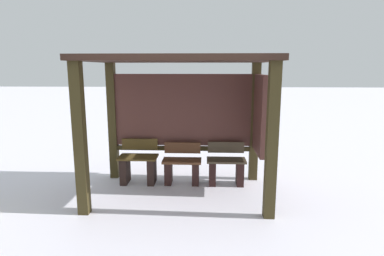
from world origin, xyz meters
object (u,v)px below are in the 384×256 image
Objects in this scene: bus_shelter at (187,93)px; bench_center_inside at (182,167)px; bench_left_inside at (139,166)px; bench_right_inside at (226,167)px.

bus_shelter is 1.38m from bench_center_inside.
bus_shelter is at bearing -65.86° from bench_center_inside.
bus_shelter is 3.70× the size of bench_left_inside.
bench_left_inside reaches higher than bench_center_inside.
bench_left_inside is at bearing -179.99° from bench_right_inside.
bus_shelter is 3.96× the size of bench_center_inside.
bus_shelter is 3.88× the size of bench_right_inside.
bus_shelter is 1.63m from bench_left_inside.
bench_right_inside reaches higher than bench_center_inside.
bench_left_inside is 1.07× the size of bench_center_inside.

